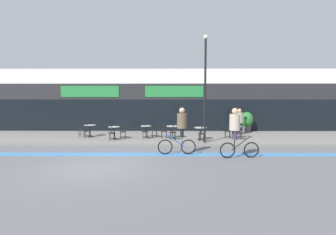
{
  "coord_description": "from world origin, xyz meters",
  "views": [
    {
      "loc": [
        2.88,
        -9.87,
        2.72
      ],
      "look_at": [
        2.75,
        6.77,
        1.4
      ],
      "focal_mm": 28.0,
      "sensor_mm": 36.0,
      "label": 1
    }
  ],
  "objects": [
    {
      "name": "cafe_chair_1_near",
      "position": [
        -0.59,
        5.58,
        0.64
      ],
      "size": [
        0.41,
        0.58,
        0.9
      ],
      "rotation": [
        0.0,
        0.0,
        1.61
      ],
      "color": "black",
      "rests_on": "sidewalk_slab"
    },
    {
      "name": "ground_plane",
      "position": [
        0.0,
        0.0,
        0.0
      ],
      "size": [
        120.0,
        120.0,
        0.0
      ],
      "primitive_type": "plane",
      "color": "#5B5B60"
    },
    {
      "name": "bistro_table_2",
      "position": [
        1.33,
        6.85,
        0.65
      ],
      "size": [
        0.68,
        0.68,
        0.74
      ],
      "color": "black",
      "rests_on": "sidewalk_slab"
    },
    {
      "name": "cafe_chair_3_side",
      "position": [
        2.42,
        6.55,
        0.64
      ],
      "size": [
        0.59,
        0.42,
        0.9
      ],
      "rotation": [
        0.0,
        0.0,
        -0.06
      ],
      "color": "black",
      "rests_on": "sidewalk_slab"
    },
    {
      "name": "bistro_table_1",
      "position": [
        -0.59,
        6.2,
        0.66
      ],
      "size": [
        0.72,
        0.72,
        0.76
      ],
      "color": "black",
      "rests_on": "sidewalk_slab"
    },
    {
      "name": "cafe_chair_4_near",
      "position": [
        4.73,
        5.31,
        0.64
      ],
      "size": [
        0.4,
        0.58,
        0.9
      ],
      "rotation": [
        0.0,
        0.0,
        1.57
      ],
      "color": "black",
      "rests_on": "sidewalk_slab"
    },
    {
      "name": "cyclist_0",
      "position": [
        3.38,
        2.36,
        1.29
      ],
      "size": [
        1.81,
        0.49,
        2.21
      ],
      "rotation": [
        0.0,
        0.0,
        3.17
      ],
      "color": "black",
      "rests_on": "ground"
    },
    {
      "name": "cafe_chair_2_near",
      "position": [
        1.34,
        6.23,
        0.64
      ],
      "size": [
        0.44,
        0.6,
        0.9
      ],
      "rotation": [
        0.0,
        0.0,
        1.69
      ],
      "color": "black",
      "rests_on": "sidewalk_slab"
    },
    {
      "name": "bike_lane_stripe",
      "position": [
        0.0,
        2.33,
        0.0
      ],
      "size": [
        36.0,
        0.7,
        0.01
      ],
      "primitive_type": "cube",
      "color": "#3D7AB7",
      "rests_on": "ground"
    },
    {
      "name": "cafe_chair_3_near",
      "position": [
        3.05,
        5.92,
        0.64
      ],
      "size": [
        0.45,
        0.6,
        0.9
      ],
      "rotation": [
        0.0,
        0.0,
        1.7
      ],
      "color": "black",
      "rests_on": "sidewalk_slab"
    },
    {
      "name": "cafe_chair_5_side",
      "position": [
        6.44,
        6.56,
        0.64
      ],
      "size": [
        0.59,
        0.44,
        0.9
      ],
      "rotation": [
        0.0,
        0.0,
        -0.12
      ],
      "color": "black",
      "rests_on": "sidewalk_slab"
    },
    {
      "name": "cafe_chair_0_side",
      "position": [
        -3.0,
        7.13,
        0.64
      ],
      "size": [
        0.58,
        0.41,
        0.9
      ],
      "rotation": [
        0.0,
        0.0,
        0.03
      ],
      "color": "black",
      "rests_on": "sidewalk_slab"
    },
    {
      "name": "cafe_chair_0_near",
      "position": [
        -2.37,
        6.51,
        0.64
      ],
      "size": [
        0.44,
        0.59,
        0.9
      ],
      "rotation": [
        0.0,
        0.0,
        1.67
      ],
      "color": "black",
      "rests_on": "sidewalk_slab"
    },
    {
      "name": "bistro_table_4",
      "position": [
        4.73,
        5.94,
        0.66
      ],
      "size": [
        0.75,
        0.75,
        0.75
      ],
      "color": "black",
      "rests_on": "sidewalk_slab"
    },
    {
      "name": "planter_pot",
      "position": [
        8.58,
        9.54,
        0.93
      ],
      "size": [
        0.98,
        0.98,
        1.48
      ],
      "color": "#4C4C51",
      "rests_on": "sidewalk_slab"
    },
    {
      "name": "bistro_table_5",
      "position": [
        7.07,
        6.55,
        0.65
      ],
      "size": [
        0.68,
        0.68,
        0.75
      ],
      "color": "black",
      "rests_on": "sidewalk_slab"
    },
    {
      "name": "cafe_chair_2_side",
      "position": [
        1.95,
        6.86,
        0.64
      ],
      "size": [
        0.6,
        0.45,
        0.9
      ],
      "rotation": [
        0.0,
        0.0,
        3.27
      ],
      "color": "black",
      "rests_on": "sidewalk_slab"
    },
    {
      "name": "sidewalk_slab",
      "position": [
        0.0,
        7.25,
        0.06
      ],
      "size": [
        40.0,
        5.5,
        0.12
      ],
      "primitive_type": "cube",
      "color": "slate",
      "rests_on": "ground"
    },
    {
      "name": "lamp_post",
      "position": [
        4.85,
        4.89,
        3.55
      ],
      "size": [
        0.26,
        0.26,
        6.02
      ],
      "color": "black",
      "rests_on": "sidewalk_slab"
    },
    {
      "name": "cafe_chair_1_side",
      "position": [
        0.03,
        6.21,
        0.64
      ],
      "size": [
        0.6,
        0.45,
        0.9
      ],
      "rotation": [
        0.0,
        0.0,
        3.29
      ],
      "color": "black",
      "rests_on": "sidewalk_slab"
    },
    {
      "name": "storefront_facade",
      "position": [
        0.0,
        11.96,
        2.41
      ],
      "size": [
        40.0,
        4.06,
        4.83
      ],
      "color": "silver",
      "rests_on": "ground"
    },
    {
      "name": "cyclist_1",
      "position": [
        5.8,
        1.66,
        1.31
      ],
      "size": [
        1.79,
        0.56,
        2.23
      ],
      "rotation": [
        0.0,
        0.0,
        0.09
      ],
      "color": "black",
      "rests_on": "ground"
    },
    {
      "name": "bistro_table_3",
      "position": [
        3.04,
        6.55,
        0.67
      ],
      "size": [
        0.78,
        0.78,
        0.76
      ],
      "color": "black",
      "rests_on": "sidewalk_slab"
    },
    {
      "name": "cafe_chair_5_near",
      "position": [
        7.06,
        5.93,
        0.64
      ],
      "size": [
        0.41,
        0.58,
        0.9
      ],
      "rotation": [
        0.0,
        0.0,
        1.54
      ],
      "color": "black",
      "rests_on": "sidewalk_slab"
    },
    {
      "name": "bistro_table_0",
      "position": [
        -2.37,
        7.13,
        0.67
      ],
      "size": [
        0.75,
        0.75,
        0.76
      ],
      "color": "black",
      "rests_on": "sidewalk_slab"
    },
    {
      "name": "pedestrian_near_end",
      "position": [
        7.64,
        8.07,
        1.18
      ],
      "size": [
        0.5,
        0.5,
        1.79
      ],
      "rotation": [
        0.0,
        0.0,
        0.1
      ],
      "color": "#382D47",
      "rests_on": "sidewalk_slab"
    }
  ]
}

